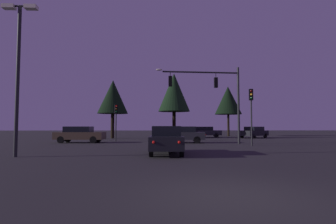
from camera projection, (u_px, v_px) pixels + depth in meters
ground_plane at (170, 140)px, 30.07m from camera, size 168.00×168.00×0.00m
traffic_signal_mast_arm at (214, 90)px, 23.30m from camera, size 7.40×0.64×6.77m
traffic_light_corner_left at (251, 105)px, 21.13m from camera, size 0.33×0.37×4.50m
traffic_light_corner_right at (116, 115)px, 27.17m from camera, size 0.37×0.39×3.77m
car_nearside_lane at (166, 139)px, 14.59m from camera, size 1.86×4.62×1.52m
car_crossing_left at (181, 134)px, 24.71m from camera, size 4.59×2.16×1.52m
car_crossing_right at (80, 134)px, 24.91m from camera, size 4.65×2.04×1.52m
car_far_lane at (254, 132)px, 35.58m from camera, size 4.60×4.05×1.52m
car_parked_lot at (205, 132)px, 37.83m from camera, size 4.80×2.41×1.52m
parking_lot_lamp_post at (18, 59)px, 13.29m from camera, size 1.70×0.36×7.65m
tree_behind_sign at (174, 93)px, 34.90m from camera, size 4.14×4.14×8.55m
tree_left_far at (228, 100)px, 43.11m from camera, size 4.31×4.31×8.07m
tree_center_horizon at (113, 97)px, 34.68m from camera, size 3.94×3.94×7.62m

